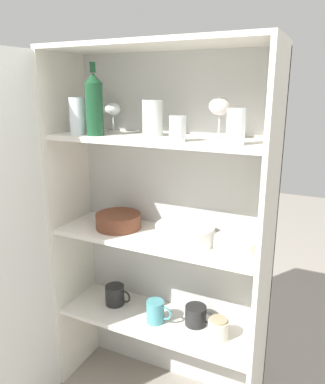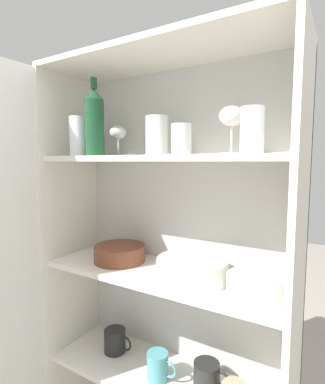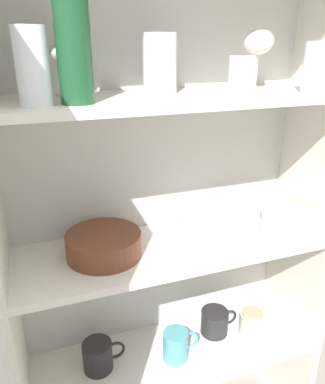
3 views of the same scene
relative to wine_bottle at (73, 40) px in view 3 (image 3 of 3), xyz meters
name	(u,v)px [view 3 (image 3 of 3)]	position (x,y,z in m)	size (l,w,h in m)	color
cupboard_back_panel	(157,229)	(0.24, 0.21, -0.56)	(0.91, 0.02, 1.53)	silver
cupboard_side_left	(6,284)	(-0.20, 0.06, -0.56)	(0.02, 0.32, 1.53)	silver
cupboard_side_right	(302,227)	(0.69, 0.06, -0.56)	(0.02, 0.32, 1.53)	silver
shelf_board_lower	(173,354)	(0.24, 0.06, -0.95)	(0.88, 0.28, 0.02)	silver
shelf_board_middle	(174,247)	(0.24, 0.06, -0.55)	(0.88, 0.28, 0.02)	silver
shelf_board_upper	(176,99)	(0.24, 0.06, -0.13)	(0.88, 0.28, 0.02)	silver
tumbler_glass_0	(241,77)	(0.37, -0.02, -0.08)	(0.06, 0.06, 0.09)	white
tumbler_glass_1	(32,67)	(-0.08, -0.01, -0.05)	(0.06, 0.06, 0.15)	white
tumbler_glass_2	(160,64)	(0.21, 0.09, -0.05)	(0.08, 0.08, 0.14)	white
tumbler_glass_3	(316,68)	(0.58, -0.02, -0.06)	(0.06, 0.06, 0.12)	white
wine_glass_0	(65,55)	(0.00, 0.14, -0.03)	(0.07, 0.07, 0.13)	white
wine_glass_1	(258,46)	(0.48, 0.09, -0.01)	(0.08, 0.08, 0.15)	silver
wine_bottle	(73,40)	(0.00, 0.00, 0.00)	(0.07, 0.07, 0.28)	#194728
plate_stack_white	(217,227)	(0.37, 0.05, -0.50)	(0.24, 0.24, 0.07)	white
mixing_bowl_large	(104,243)	(0.05, 0.07, -0.50)	(0.20, 0.20, 0.06)	brown
serving_bowl_small	(287,220)	(0.59, 0.02, -0.50)	(0.16, 0.16, 0.07)	silver
coffee_mug_primary	(215,322)	(0.41, 0.10, -0.89)	(0.13, 0.09, 0.09)	black
coffee_mug_extra_1	(175,345)	(0.24, 0.04, -0.89)	(0.12, 0.08, 0.10)	teal
coffee_mug_extra_2	(98,356)	(0.01, 0.08, -0.89)	(0.13, 0.09, 0.09)	black
storage_jar	(252,323)	(0.53, 0.05, -0.89)	(0.08, 0.08, 0.09)	beige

